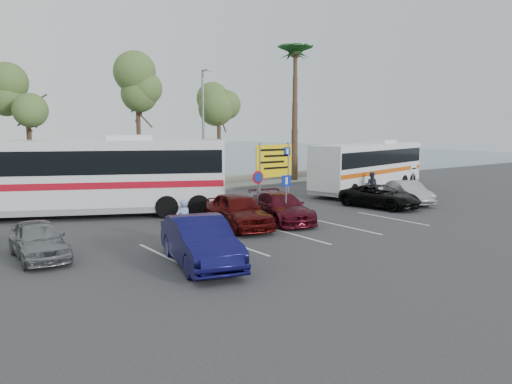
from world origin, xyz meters
TOP-DOWN VIEW (x-y plane):
  - ground at (0.00, 0.00)m, footprint 120.00×120.00m
  - kerb_strip at (0.00, 14.00)m, footprint 44.00×2.40m
  - seawall at (0.00, 16.00)m, footprint 48.00×0.80m
  - sea at (0.00, 60.00)m, footprint 140.00×140.00m
  - tree_left at (-8.00, 14.00)m, footprint 3.20×3.20m
  - tree_mid at (-1.50, 14.00)m, footprint 3.20×3.20m
  - tree_right at (4.50, 14.00)m, footprint 3.20×3.20m
  - palm_tree at (11.50, 14.00)m, footprint 4.80×4.80m
  - street_lamp_right at (3.00, 13.52)m, footprint 0.45×1.15m
  - direction_sign at (1.00, 3.20)m, footprint 2.20×0.12m
  - sign_no_stop at (-0.60, 2.38)m, footprint 0.60×0.08m
  - sign_parking at (-0.20, 0.79)m, footprint 0.50×0.07m
  - sign_taxi at (9.80, 1.49)m, footprint 0.50×0.07m
  - lane_markings at (-1.14, -1.00)m, footprint 12.02×4.20m
  - coach_bus_left at (-6.50, 8.11)m, footprint 12.75×7.85m
  - coach_bus_right at (11.73, 6.50)m, footprint 11.33×4.77m
  - car_silver_a at (-10.53, 1.23)m, footprint 1.63×3.81m
  - car_blue at (-6.54, -2.64)m, footprint 2.69×4.93m
  - car_maroon at (0.11, 1.50)m, footprint 2.96×4.90m
  - car_red at (-2.29, 1.50)m, footprint 2.60×4.73m
  - suv_black at (7.00, 1.50)m, footprint 2.63×4.67m
  - car_silver_b at (9.40, 1.50)m, footprint 2.87×4.12m
  - pedestrian_near at (-5.60, 0.30)m, footprint 0.65×0.45m
  - pedestrian_far at (9.40, 4.22)m, footprint 0.93×0.99m

SIDE VIEW (x-z plane):
  - ground at x=0.00m, z-range 0.00..0.00m
  - lane_markings at x=-1.14m, z-range 0.00..0.01m
  - sea at x=0.00m, z-range 0.01..0.01m
  - kerb_strip at x=0.00m, z-range 0.00..0.15m
  - seawall at x=0.00m, z-range 0.00..0.60m
  - suv_black at x=7.00m, z-range 0.00..1.23m
  - car_silver_a at x=-10.53m, z-range 0.00..1.28m
  - car_silver_b at x=9.40m, z-range 0.00..1.29m
  - car_maroon at x=0.11m, z-range 0.00..1.33m
  - car_red at x=-2.29m, z-range 0.00..1.53m
  - car_blue at x=-6.54m, z-range 0.00..1.54m
  - pedestrian_far at x=9.40m, z-range 0.00..1.62m
  - pedestrian_near at x=-5.60m, z-range 0.00..1.70m
  - sign_taxi at x=9.80m, z-range 0.32..2.52m
  - sign_parking at x=-0.20m, z-range 0.34..2.59m
  - sign_no_stop at x=-0.60m, z-range 0.40..2.75m
  - coach_bus_right at x=11.73m, z-range -0.12..3.33m
  - coach_bus_left at x=-6.50m, z-range -0.14..3.84m
  - direction_sign at x=1.00m, z-range 0.63..4.23m
  - street_lamp_right at x=3.00m, z-range 0.59..8.60m
  - tree_left at x=-8.00m, z-range 2.40..9.60m
  - tree_right at x=4.50m, z-range 2.47..9.87m
  - tree_mid at x=-1.50m, z-range 2.65..10.65m
  - palm_tree at x=11.50m, z-range 4.27..15.47m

